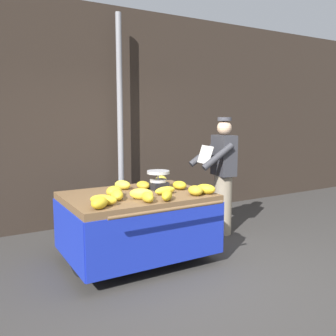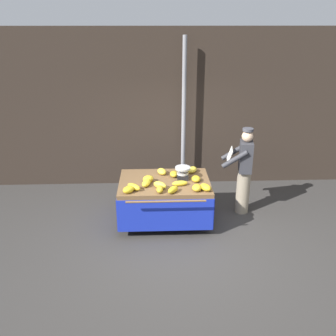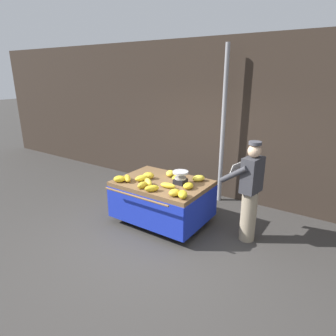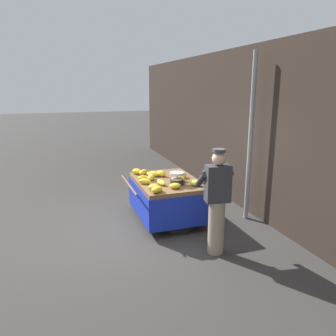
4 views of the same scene
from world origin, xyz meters
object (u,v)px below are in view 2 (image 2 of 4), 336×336
Objects in this scene: banana_cart at (165,192)px; banana_bunch_7 at (160,189)px; banana_bunch_0 at (128,190)px; banana_bunch_12 at (174,174)px; banana_bunch_13 at (197,188)px; vendor_person at (244,171)px; banana_bunch_5 at (148,179)px; banana_bunch_6 at (196,179)px; banana_bunch_10 at (173,190)px; banana_bunch_3 at (146,183)px; banana_bunch_8 at (180,183)px; banana_bunch_2 at (160,185)px; banana_bunch_4 at (192,170)px; banana_bunch_9 at (205,187)px; weighing_scale at (183,173)px; banana_bunch_11 at (134,187)px; banana_bunch_1 at (162,171)px; street_pole at (184,116)px.

banana_bunch_7 is at bearing -101.48° from banana_cart.
banana_bunch_12 is at bearing 39.39° from banana_bunch_0.
vendor_person is (0.98, 0.74, -0.01)m from banana_bunch_13.
banana_bunch_5 reaches higher than banana_bunch_13.
banana_bunch_0 is 0.12× the size of vendor_person.
banana_cart is 0.82m from banana_bunch_0.
banana_bunch_10 is at bearing -134.42° from banana_bunch_6.
banana_bunch_8 is (0.59, -0.02, -0.01)m from banana_bunch_3.
banana_bunch_5 is at bearing 52.64° from banana_bunch_0.
banana_bunch_2 is (-0.09, -0.31, 0.28)m from banana_cart.
banana_bunch_4 is at bearing 90.00° from banana_bunch_13.
weighing_scale is at bearing 125.09° from banana_bunch_9.
banana_bunch_7 is at bearing -154.31° from vendor_person.
banana_bunch_11 is (0.09, 0.12, -0.01)m from banana_bunch_0.
banana_bunch_4 is (0.54, 0.38, 0.27)m from banana_cart.
banana_bunch_4 is (0.63, 0.69, -0.01)m from banana_bunch_2.
banana_bunch_7 is (0.53, -0.00, -0.00)m from banana_bunch_0.
banana_bunch_1 is 0.80× the size of banana_bunch_11.
banana_bunch_5 is (0.03, 0.16, 0.01)m from banana_bunch_3.
banana_bunch_8 is (-0.20, -1.76, -0.76)m from street_pole.
street_pole is 13.83× the size of banana_bunch_9.
banana_bunch_10 is at bearing -47.08° from banana_bunch_5.
banana_bunch_4 is at bearing 55.27° from weighing_scale.
banana_bunch_13 is (0.84, -0.40, -0.01)m from banana_bunch_5.
banana_bunch_1 is (0.58, 0.79, -0.00)m from banana_bunch_0.
banana_bunch_1 is 0.79m from banana_bunch_7.
banana_bunch_7 reaches higher than banana_bunch_11.
banana_bunch_11 is (-1.11, -0.31, 0.00)m from banana_bunch_6.
street_pole reaches higher than banana_bunch_11.
banana_bunch_3 is at bearing 178.27° from banana_bunch_8.
vendor_person is at bearing 10.75° from banana_bunch_5.
weighing_scale is 1.36× the size of banana_bunch_5.
banana_bunch_1 is at bearing 119.93° from banana_bunch_8.
banana_bunch_9 is (0.15, -0.80, 0.00)m from banana_bunch_4.
banana_bunch_4 is at bearing 26.77° from banana_bunch_12.
banana_bunch_5 is at bearing -153.72° from banana_bunch_4.
banana_bunch_3 is 0.16m from banana_bunch_5.
banana_bunch_0 reaches higher than banana_bunch_9.
weighing_scale is 1.35× the size of banana_bunch_13.
banana_bunch_0 reaches higher than banana_bunch_4.
banana_bunch_10 is at bearing -109.89° from weighing_scale.
weighing_scale is 0.16× the size of vendor_person.
weighing_scale reaches higher than banana_bunch_6.
banana_bunch_6 is at bearing 85.83° from banana_bunch_13.
banana_bunch_13 reaches higher than banana_bunch_3.
weighing_scale is 0.70m from banana_bunch_7.
weighing_scale is 0.45m from banana_bunch_1.
banana_bunch_7 is at bearing -176.71° from banana_bunch_13.
street_pole reaches higher than banana_bunch_8.
banana_bunch_9 reaches higher than banana_bunch_3.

